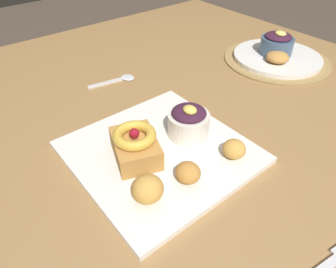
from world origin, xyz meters
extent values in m
cube|color=olive|center=(0.00, 0.00, 0.71)|extent=(1.59, 1.11, 0.04)
cylinder|color=olive|center=(-0.71, -0.46, 0.34)|extent=(0.07, 0.07, 0.69)
cylinder|color=olive|center=(-0.71, 0.46, 0.34)|extent=(0.07, 0.07, 0.69)
cylinder|color=#997A47|center=(-0.17, 0.29, 0.73)|extent=(0.31, 0.31, 0.00)
cube|color=white|center=(-0.07, -0.23, 0.74)|extent=(0.31, 0.31, 0.01)
cube|color=#B77F3D|center=(-0.08, -0.27, 0.76)|extent=(0.12, 0.11, 0.04)
torus|color=gold|center=(-0.08, -0.27, 0.79)|extent=(0.10, 0.10, 0.02)
sphere|color=maroon|center=(-0.08, -0.27, 0.80)|extent=(0.02, 0.02, 0.02)
cylinder|color=silver|center=(-0.07, -0.15, 0.77)|extent=(0.08, 0.08, 0.05)
ellipsoid|color=#38192D|center=(-0.07, -0.15, 0.79)|extent=(0.07, 0.07, 0.02)
ellipsoid|color=#E5CC56|center=(-0.06, -0.16, 0.81)|extent=(0.03, 0.02, 0.01)
ellipsoid|color=gold|center=(0.01, -0.31, 0.76)|extent=(0.05, 0.05, 0.04)
ellipsoid|color=gold|center=(0.03, -0.13, 0.76)|extent=(0.04, 0.04, 0.04)
ellipsoid|color=#BC7F38|center=(0.03, -0.24, 0.76)|extent=(0.04, 0.04, 0.04)
cylinder|color=white|center=(-0.17, 0.29, 0.74)|extent=(0.25, 0.25, 0.01)
cylinder|color=#3D5675|center=(-0.18, 0.30, 0.77)|extent=(0.09, 0.09, 0.05)
ellipsoid|color=#38192D|center=(-0.18, 0.30, 0.80)|extent=(0.08, 0.08, 0.02)
ellipsoid|color=#EAD666|center=(-0.18, 0.29, 0.81)|extent=(0.03, 0.03, 0.01)
ellipsoid|color=#B77F3D|center=(-0.15, 0.25, 0.76)|extent=(0.06, 0.06, 0.03)
cube|color=silver|center=(-0.37, -0.17, 0.73)|extent=(0.03, 0.10, 0.00)
ellipsoid|color=silver|center=(-0.36, -0.11, 0.73)|extent=(0.04, 0.03, 0.00)
camera|label=1|loc=(0.28, -0.49, 1.13)|focal=32.49mm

